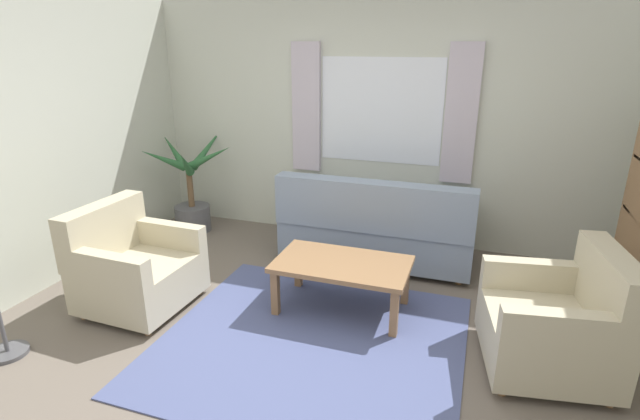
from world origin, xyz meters
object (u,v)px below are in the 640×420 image
at_px(armchair_left, 133,267).
at_px(coffee_table, 342,268).
at_px(potted_plant, 192,196).
at_px(armchair_right, 559,323).
at_px(couch, 377,228).

height_order(armchair_left, coffee_table, armchair_left).
bearing_deg(armchair_left, potted_plant, 18.81).
bearing_deg(coffee_table, armchair_right, -9.80).
distance_m(armchair_left, coffee_table, 1.76).
relative_size(armchair_right, coffee_table, 0.87).
relative_size(armchair_left, armchair_right, 0.91).
xyz_separation_m(armchair_left, armchair_right, (3.29, 0.21, 0.00)).
distance_m(couch, armchair_left, 2.31).
relative_size(armchair_left, coffee_table, 0.80).
height_order(armchair_left, potted_plant, potted_plant).
bearing_deg(potted_plant, coffee_table, -28.42).
bearing_deg(potted_plant, armchair_right, -21.09).
relative_size(armchair_right, potted_plant, 0.81).
bearing_deg(armchair_left, armchair_right, -84.33).
height_order(couch, armchair_right, couch).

